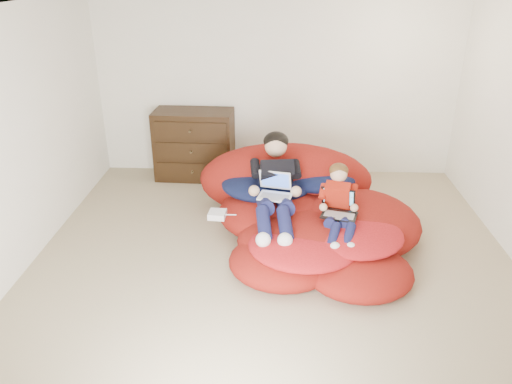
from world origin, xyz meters
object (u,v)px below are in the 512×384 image
Objects in this scene: younger_boy at (339,202)px; laptop_black at (339,207)px; older_boy at (275,180)px; dresser at (195,145)px; beanbag_pile at (307,214)px; laptop_white at (275,189)px.

laptop_black is at bearing -90.00° from younger_boy.
younger_boy is (0.65, -0.34, -0.08)m from older_boy.
laptop_black is (1.80, -2.02, 0.07)m from dresser.
dresser is 1.31× the size of younger_boy.
beanbag_pile is at bearing 128.88° from younger_boy.
younger_boy is at bearing 90.00° from laptop_black.
dresser is 2.78× the size of laptop_white.
dresser reaches higher than laptop_black.
older_boy reaches higher than laptop_white.
laptop_white is (-0.65, 0.20, 0.04)m from younger_boy.
older_boy is 0.74m from younger_boy.
laptop_black is at bearing -48.21° from dresser.
dresser is at bearing 131.88° from younger_boy.
younger_boy is at bearing -51.12° from beanbag_pile.
older_boy is 0.14m from laptop_white.
beanbag_pile is 0.54m from laptop_white.
younger_boy reaches higher than laptop_black.
laptop_white is (1.15, -1.81, 0.16)m from dresser.
beanbag_pile is at bearing 5.00° from older_boy.
dresser reaches higher than younger_boy.
dresser is at bearing 131.79° from laptop_black.
dresser is 2.04m from older_boy.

